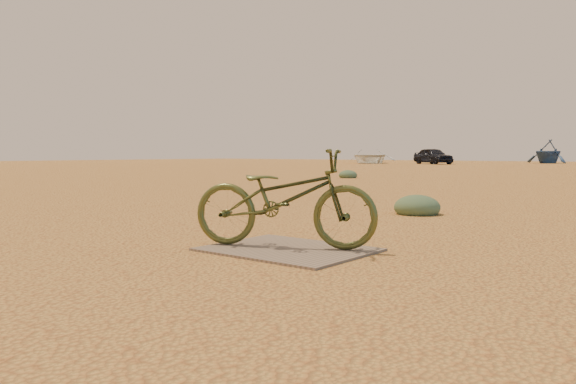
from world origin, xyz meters
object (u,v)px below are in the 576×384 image
Objects in this scene: plywood_board at (288,250)px; boat_near_left at (369,156)px; boat_far_left at (548,151)px; car at (433,156)px; bicycle at (284,198)px.

boat_near_left is at bearing 119.44° from plywood_board.
boat_near_left is at bearing -126.66° from boat_far_left.
car is (-15.87, 38.55, 0.64)m from plywood_board.
car reaches higher than plywood_board.
boat_near_left is at bearing 123.61° from car.
boat_far_left is (12.10, 9.61, 0.44)m from boat_near_left.
boat_far_left is at bearing 17.01° from boat_near_left.
plywood_board is at bearing -82.03° from boat_near_left.
car is (-15.79, 38.51, 0.17)m from bicycle.
car reaches higher than boat_near_left.
boat_near_left is (-21.55, 38.29, 0.11)m from bicycle.
plywood_board is 44.02m from boat_near_left.
car is at bearing -19.26° from boat_near_left.
boat_far_left is at bearing -12.60° from bicycle.
boat_near_left reaches higher than bicycle.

